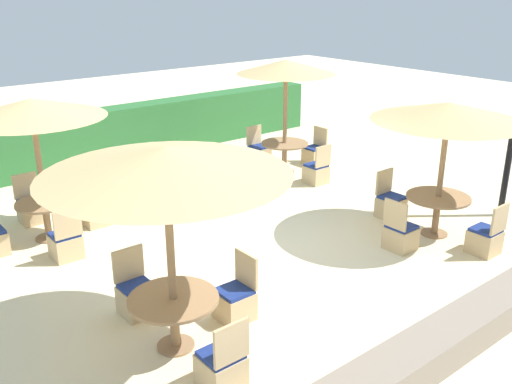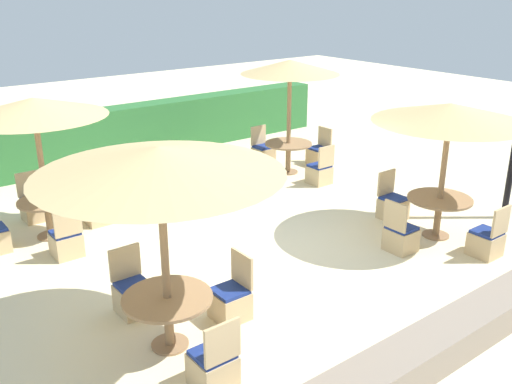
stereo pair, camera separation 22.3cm
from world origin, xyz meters
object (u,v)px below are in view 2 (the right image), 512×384
(patio_chair_back_right_south, at_px, (320,173))
(patio_chair_front_right_south, at_px, (487,241))
(patio_chair_front_left_east, at_px, (231,301))
(parasol_back_right, at_px, (290,68))
(parasol_back_left, at_px, (34,108))
(patio_chair_front_right_west, at_px, (400,237))
(round_table_back_right, at_px, (288,149))
(patio_chair_back_right_north, at_px, (263,153))
(parasol_front_right, at_px, (450,113))
(patio_chair_back_left_north, at_px, (35,207))
(patio_chair_front_right_north, at_px, (392,206))
(patio_chair_front_left_south, at_px, (214,367))
(patio_chair_back_left_south, at_px, (66,242))
(round_table_back_left, at_px, (47,208))
(patio_chair_back_left_east, at_px, (98,210))
(patio_chair_front_left_north, at_px, (133,295))
(round_table_front_left, at_px, (168,306))
(parasol_front_left, at_px, (159,161))
(patio_chair_back_right_east, at_px, (319,154))
(round_table_front_right, at_px, (439,205))

(patio_chair_back_right_south, height_order, patio_chair_front_right_south, same)
(patio_chair_front_left_east, bearing_deg, parasol_back_right, -47.68)
(parasol_back_left, bearing_deg, patio_chair_front_right_west, -43.09)
(round_table_back_right, height_order, patio_chair_back_right_north, patio_chair_back_right_north)
(patio_chair_front_right_west, bearing_deg, parasol_front_right, 88.89)
(patio_chair_back_left_north, relative_size, patio_chair_front_right_north, 1.00)
(round_table_back_right, bearing_deg, patio_chair_front_left_south, -136.89)
(patio_chair_back_left_south, xyz_separation_m, patio_chair_front_right_south, (5.60, -4.32, 0.00))
(round_table_back_left, relative_size, parasol_front_right, 0.39)
(patio_chair_back_right_north, relative_size, patio_chair_front_right_west, 1.00)
(patio_chair_back_left_north, xyz_separation_m, patio_chair_front_right_south, (5.52, -6.24, 0.00))
(patio_chair_back_left_east, bearing_deg, patio_chair_front_right_north, -125.49)
(patio_chair_front_left_south, height_order, patio_chair_front_left_east, same)
(parasol_back_left, xyz_separation_m, patio_chair_front_right_west, (4.56, -4.27, -2.11))
(parasol_back_right, distance_m, patio_chair_front_left_north, 7.09)
(patio_chair_front_left_south, bearing_deg, round_table_front_left, 90.51)
(patio_chair_back_right_south, bearing_deg, patio_chair_back_left_east, 169.22)
(parasol_back_left, xyz_separation_m, patio_chair_front_right_north, (5.58, -3.25, -2.11))
(patio_chair_back_right_north, xyz_separation_m, parasol_front_right, (-0.30, -5.46, 2.01))
(round_table_back_right, xyz_separation_m, round_table_back_left, (-5.85, -0.18, -0.05))
(round_table_front_left, xyz_separation_m, parasol_front_right, (5.51, -0.04, 1.71))
(parasol_front_left, bearing_deg, patio_chair_front_left_east, 2.75)
(patio_chair_front_left_north, height_order, parasol_front_right, parasol_front_right)
(parasol_front_left, height_order, patio_chair_back_left_south, parasol_front_left)
(round_table_back_left, height_order, patio_chair_back_left_north, patio_chair_back_left_north)
(patio_chair_back_right_east, xyz_separation_m, round_table_back_left, (-6.90, -0.20, 0.29))
(round_table_back_right, distance_m, patio_chair_front_right_south, 5.47)
(round_table_back_right, relative_size, patio_chair_front_right_south, 1.21)
(patio_chair_back_left_east, xyz_separation_m, round_table_front_right, (4.61, -4.34, 0.34))
(patio_chair_back_left_north, distance_m, patio_chair_front_right_west, 6.91)
(patio_chair_front_left_east, xyz_separation_m, patio_chair_front_right_north, (4.54, 0.95, 0.00))
(parasol_back_right, relative_size, parasol_back_left, 1.06)
(round_table_front_left, height_order, parasol_back_left, parasol_back_left)
(parasol_front_right, bearing_deg, patio_chair_front_left_north, 169.20)
(patio_chair_front_right_south, bearing_deg, round_table_front_right, 89.31)
(patio_chair_front_left_north, height_order, patio_chair_back_left_north, same)
(patio_chair_front_left_south, height_order, patio_chair_front_right_north, same)
(patio_chair_front_left_south, height_order, patio_chair_front_right_south, same)
(patio_chair_back_left_north, relative_size, parasol_front_right, 0.35)
(patio_chair_back_right_north, xyz_separation_m, patio_chair_front_left_east, (-4.82, -5.37, 0.00))
(parasol_back_left, relative_size, patio_chair_front_right_south, 2.74)
(parasol_front_right, bearing_deg, patio_chair_front_right_south, -90.69)
(patio_chair_front_left_south, relative_size, patio_chair_front_right_south, 1.00)
(round_table_back_right, relative_size, patio_chair_front_left_north, 1.21)
(patio_chair_back_left_north, xyz_separation_m, patio_chair_back_left_east, (0.92, -0.91, 0.00))
(round_table_back_right, height_order, patio_chair_back_left_east, patio_chair_back_left_east)
(patio_chair_back_right_north, xyz_separation_m, round_table_front_right, (-0.30, -5.46, 0.34))
(patio_chair_back_right_east, height_order, patio_chair_back_left_south, same)
(parasol_back_left, relative_size, patio_chair_back_left_east, 2.74)
(parasol_back_right, xyz_separation_m, patio_chair_front_right_south, (-0.30, -5.46, -2.26))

